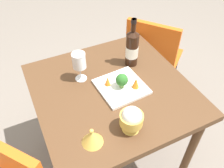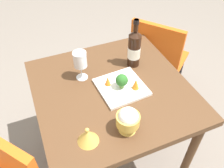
{
  "view_description": "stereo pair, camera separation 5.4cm",
  "coord_description": "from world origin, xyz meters",
  "px_view_note": "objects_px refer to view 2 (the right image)",
  "views": [
    {
      "loc": [
        -0.41,
        -0.85,
        1.69
      ],
      "look_at": [
        0.0,
        0.0,
        0.79
      ],
      "focal_mm": 37.86,
      "sensor_mm": 36.0,
      "label": 1
    },
    {
      "loc": [
        -0.36,
        -0.87,
        1.69
      ],
      "look_at": [
        0.0,
        0.0,
        0.79
      ],
      "focal_mm": 37.86,
      "sensor_mm": 36.0,
      "label": 2
    }
  ],
  "objects_px": {
    "rice_bowl": "(128,120)",
    "carrot_garnish_left": "(108,81)",
    "chair_by_wall": "(157,56)",
    "wine_glass": "(80,60)",
    "wine_bottle": "(134,48)",
    "serving_plate": "(121,87)",
    "carrot_garnish_right": "(136,84)",
    "rice_bowl_lid": "(88,136)",
    "broccoli_floret": "(122,81)"
  },
  "relations": [
    {
      "from": "chair_by_wall",
      "to": "carrot_garnish_right",
      "type": "relative_size",
      "value": 13.15
    },
    {
      "from": "wine_bottle",
      "to": "rice_bowl",
      "type": "bearing_deg",
      "value": -119.35
    },
    {
      "from": "broccoli_floret",
      "to": "carrot_garnish_left",
      "type": "distance_m",
      "value": 0.08
    },
    {
      "from": "serving_plate",
      "to": "carrot_garnish_left",
      "type": "bearing_deg",
      "value": 148.39
    },
    {
      "from": "chair_by_wall",
      "to": "carrot_garnish_right",
      "type": "distance_m",
      "value": 0.71
    },
    {
      "from": "rice_bowl_lid",
      "to": "rice_bowl",
      "type": "bearing_deg",
      "value": -3.49
    },
    {
      "from": "chair_by_wall",
      "to": "rice_bowl_lid",
      "type": "bearing_deg",
      "value": -87.81
    },
    {
      "from": "rice_bowl",
      "to": "serving_plate",
      "type": "bearing_deg",
      "value": 71.74
    },
    {
      "from": "wine_glass",
      "to": "serving_plate",
      "type": "distance_m",
      "value": 0.27
    },
    {
      "from": "rice_bowl",
      "to": "broccoli_floret",
      "type": "bearing_deg",
      "value": 71.61
    },
    {
      "from": "rice_bowl",
      "to": "rice_bowl_lid",
      "type": "distance_m",
      "value": 0.19
    },
    {
      "from": "rice_bowl",
      "to": "carrot_garnish_right",
      "type": "relative_size",
      "value": 2.19
    },
    {
      "from": "carrot_garnish_left",
      "to": "carrot_garnish_right",
      "type": "height_order",
      "value": "carrot_garnish_right"
    },
    {
      "from": "rice_bowl",
      "to": "carrot_garnish_left",
      "type": "relative_size",
      "value": 2.49
    },
    {
      "from": "broccoli_floret",
      "to": "rice_bowl_lid",
      "type": "bearing_deg",
      "value": -138.31
    },
    {
      "from": "carrot_garnish_right",
      "to": "wine_glass",
      "type": "bearing_deg",
      "value": 138.48
    },
    {
      "from": "wine_bottle",
      "to": "carrot_garnish_left",
      "type": "bearing_deg",
      "value": -150.25
    },
    {
      "from": "rice_bowl_lid",
      "to": "carrot_garnish_right",
      "type": "bearing_deg",
      "value": 31.38
    },
    {
      "from": "chair_by_wall",
      "to": "carrot_garnish_left",
      "type": "xyz_separation_m",
      "value": [
        -0.58,
        -0.39,
        0.27
      ]
    },
    {
      "from": "carrot_garnish_right",
      "to": "rice_bowl",
      "type": "bearing_deg",
      "value": -124.63
    },
    {
      "from": "broccoli_floret",
      "to": "rice_bowl",
      "type": "bearing_deg",
      "value": -108.39
    },
    {
      "from": "rice_bowl",
      "to": "carrot_garnish_right",
      "type": "bearing_deg",
      "value": 55.37
    },
    {
      "from": "rice_bowl_lid",
      "to": "serving_plate",
      "type": "xyz_separation_m",
      "value": [
        0.28,
        0.25,
        -0.03
      ]
    },
    {
      "from": "serving_plate",
      "to": "chair_by_wall",
      "type": "bearing_deg",
      "value": 39.75
    },
    {
      "from": "rice_bowl_lid",
      "to": "carrot_garnish_right",
      "type": "xyz_separation_m",
      "value": [
        0.34,
        0.21,
        0.01
      ]
    },
    {
      "from": "rice_bowl_lid",
      "to": "wine_glass",
      "type": "bearing_deg",
      "value": 76.43
    },
    {
      "from": "broccoli_floret",
      "to": "carrot_garnish_left",
      "type": "bearing_deg",
      "value": 142.51
    },
    {
      "from": "rice_bowl",
      "to": "broccoli_floret",
      "type": "distance_m",
      "value": 0.27
    },
    {
      "from": "rice_bowl",
      "to": "rice_bowl_lid",
      "type": "xyz_separation_m",
      "value": [
        -0.19,
        0.01,
        -0.04
      ]
    },
    {
      "from": "rice_bowl_lid",
      "to": "carrot_garnish_right",
      "type": "height_order",
      "value": "rice_bowl_lid"
    },
    {
      "from": "wine_bottle",
      "to": "rice_bowl_lid",
      "type": "xyz_separation_m",
      "value": [
        -0.43,
        -0.42,
        -0.08
      ]
    },
    {
      "from": "rice_bowl",
      "to": "rice_bowl_lid",
      "type": "relative_size",
      "value": 1.42
    },
    {
      "from": "wine_glass",
      "to": "broccoli_floret",
      "type": "bearing_deg",
      "value": -45.44
    },
    {
      "from": "rice_bowl",
      "to": "carrot_garnish_left",
      "type": "bearing_deg",
      "value": 85.72
    },
    {
      "from": "chair_by_wall",
      "to": "rice_bowl_lid",
      "type": "xyz_separation_m",
      "value": [
        -0.79,
        -0.68,
        0.27
      ]
    },
    {
      "from": "wine_bottle",
      "to": "serving_plate",
      "type": "height_order",
      "value": "wine_bottle"
    },
    {
      "from": "chair_by_wall",
      "to": "carrot_garnish_left",
      "type": "height_order",
      "value": "chair_by_wall"
    },
    {
      "from": "carrot_garnish_right",
      "to": "rice_bowl_lid",
      "type": "bearing_deg",
      "value": -148.62
    },
    {
      "from": "carrot_garnish_right",
      "to": "wine_bottle",
      "type": "bearing_deg",
      "value": 66.85
    },
    {
      "from": "chair_by_wall",
      "to": "carrot_garnish_left",
      "type": "relative_size",
      "value": 14.91
    },
    {
      "from": "rice_bowl_lid",
      "to": "broccoli_floret",
      "type": "xyz_separation_m",
      "value": [
        0.28,
        0.25,
        0.03
      ]
    },
    {
      "from": "chair_by_wall",
      "to": "carrot_garnish_right",
      "type": "bearing_deg",
      "value": -82.08
    },
    {
      "from": "rice_bowl_lid",
      "to": "serving_plate",
      "type": "distance_m",
      "value": 0.38
    },
    {
      "from": "carrot_garnish_right",
      "to": "broccoli_floret",
      "type": "bearing_deg",
      "value": 151.3
    },
    {
      "from": "wine_glass",
      "to": "carrot_garnish_right",
      "type": "distance_m",
      "value": 0.33
    },
    {
      "from": "chair_by_wall",
      "to": "wine_bottle",
      "type": "relative_size",
      "value": 2.77
    },
    {
      "from": "chair_by_wall",
      "to": "wine_glass",
      "type": "bearing_deg",
      "value": -107.94
    },
    {
      "from": "chair_by_wall",
      "to": "carrot_garnish_left",
      "type": "bearing_deg",
      "value": -94.71
    },
    {
      "from": "chair_by_wall",
      "to": "broccoli_floret",
      "type": "relative_size",
      "value": 9.91
    },
    {
      "from": "carrot_garnish_left",
      "to": "chair_by_wall",
      "type": "bearing_deg",
      "value": 33.81
    }
  ]
}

